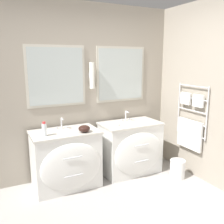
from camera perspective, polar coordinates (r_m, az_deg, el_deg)
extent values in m
cube|color=#9E9384|center=(3.79, -9.23, 4.52)|extent=(4.91, 0.06, 2.60)
cube|color=#BCB7A8|center=(3.67, -12.59, 7.98)|extent=(0.85, 0.02, 0.87)
cube|color=#B2BCBA|center=(3.66, -12.55, 7.97)|extent=(0.78, 0.01, 0.80)
cube|color=#BCB7A8|center=(4.06, 2.08, 8.61)|extent=(0.85, 0.02, 0.87)
cube|color=#B2BCBA|center=(4.05, 2.15, 8.60)|extent=(0.78, 0.01, 0.80)
cylinder|color=white|center=(3.79, -4.61, 8.34)|extent=(0.08, 0.08, 0.39)
cube|color=silver|center=(3.83, -4.88, 8.38)|extent=(0.05, 0.02, 0.08)
cube|color=#9E9384|center=(3.86, 20.48, 4.04)|extent=(0.06, 3.64, 2.60)
cylinder|color=silver|center=(3.77, 20.88, -0.47)|extent=(0.02, 0.02, 0.80)
cylinder|color=silver|center=(4.18, 15.02, 1.06)|extent=(0.02, 0.02, 0.80)
cylinder|color=silver|center=(3.91, 18.15, 5.63)|extent=(0.02, 0.58, 0.02)
cylinder|color=silver|center=(3.94, 17.98, 2.97)|extent=(0.02, 0.58, 0.02)
cylinder|color=silver|center=(3.97, 17.80, 0.34)|extent=(0.02, 0.58, 0.02)
cylinder|color=silver|center=(4.01, 17.64, -2.25)|extent=(0.02, 0.58, 0.02)
cylinder|color=silver|center=(4.06, 17.47, -4.78)|extent=(0.02, 0.58, 0.02)
cube|color=white|center=(4.04, 17.29, -4.86)|extent=(0.04, 0.49, 0.45)
cube|color=white|center=(3.84, 19.10, 2.43)|extent=(0.04, 0.20, 0.18)
cube|color=white|center=(4.02, 16.50, 3.00)|extent=(0.04, 0.20, 0.18)
cube|color=white|center=(3.64, -10.50, -10.73)|extent=(0.90, 0.53, 0.78)
ellipsoid|color=white|center=(3.40, -9.20, -12.32)|extent=(0.83, 0.12, 0.66)
cube|color=beige|center=(3.50, -10.75, -4.58)|extent=(0.93, 0.56, 0.03)
ellipsoid|color=white|center=(3.49, -10.61, -5.29)|extent=(0.35, 0.30, 0.11)
cylinder|color=silver|center=(3.28, -8.93, -10.28)|extent=(0.25, 0.01, 0.01)
cylinder|color=silver|center=(3.38, -8.79, -14.21)|extent=(0.25, 0.01, 0.01)
cube|color=white|center=(4.03, 4.13, -8.26)|extent=(0.90, 0.53, 0.78)
ellipsoid|color=white|center=(3.82, 6.19, -9.46)|extent=(0.83, 0.12, 0.66)
cube|color=beige|center=(3.91, 4.22, -2.66)|extent=(0.93, 0.56, 0.03)
ellipsoid|color=white|center=(3.90, 4.41, -3.28)|extent=(0.35, 0.30, 0.11)
cylinder|color=silver|center=(3.71, 6.82, -7.55)|extent=(0.25, 0.01, 0.01)
cylinder|color=silver|center=(3.80, 6.73, -11.10)|extent=(0.25, 0.01, 0.01)
cylinder|color=silver|center=(3.61, -11.46, -2.52)|extent=(0.02, 0.02, 0.16)
cylinder|color=silver|center=(3.55, -11.31, -1.59)|extent=(0.02, 0.09, 0.02)
cylinder|color=silver|center=(3.61, -12.49, -3.60)|extent=(0.03, 0.03, 0.04)
cylinder|color=silver|center=(3.65, -10.36, -3.36)|extent=(0.03, 0.03, 0.04)
cylinder|color=silver|center=(4.01, 3.17, -0.86)|extent=(0.02, 0.02, 0.16)
cylinder|color=silver|center=(3.95, 3.50, 0.00)|extent=(0.02, 0.09, 0.02)
cylinder|color=silver|center=(3.99, 2.28, -1.84)|extent=(0.03, 0.03, 0.04)
cylinder|color=silver|center=(4.06, 4.01, -1.63)|extent=(0.03, 0.03, 0.04)
cylinder|color=silver|center=(3.32, -15.21, -3.96)|extent=(0.06, 0.06, 0.16)
cylinder|color=red|center=(3.30, -15.30, -2.39)|extent=(0.04, 0.04, 0.02)
ellipsoid|color=black|center=(3.41, -6.39, -3.81)|extent=(0.16, 0.16, 0.10)
cube|color=white|center=(3.67, 1.48, -3.18)|extent=(0.10, 0.07, 0.02)
ellipsoid|color=#F2E5CC|center=(3.66, 1.48, -2.84)|extent=(0.06, 0.04, 0.02)
cylinder|color=silver|center=(4.03, 14.73, -12.47)|extent=(0.23, 0.23, 0.28)
torus|color=silver|center=(3.98, 14.84, -10.71)|extent=(0.23, 0.23, 0.01)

